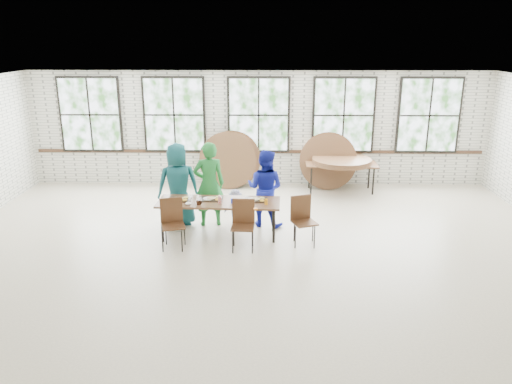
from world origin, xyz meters
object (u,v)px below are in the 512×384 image
dining_table (219,204)px  storage_table (341,165)px  chair_near_right (243,220)px  chair_near_left (172,219)px

dining_table → storage_table: bearing=49.6°
dining_table → chair_near_right: (0.50, -0.55, -0.13)m
dining_table → chair_near_right: 0.75m
dining_table → chair_near_left: 0.99m
dining_table → chair_near_right: size_ratio=2.56×
dining_table → chair_near_left: chair_near_left is taller
storage_table → chair_near_right: bearing=-121.3°
chair_near_right → storage_table: bearing=59.8°
chair_near_left → chair_near_right: size_ratio=1.00×
storage_table → chair_near_left: bearing=-134.1°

